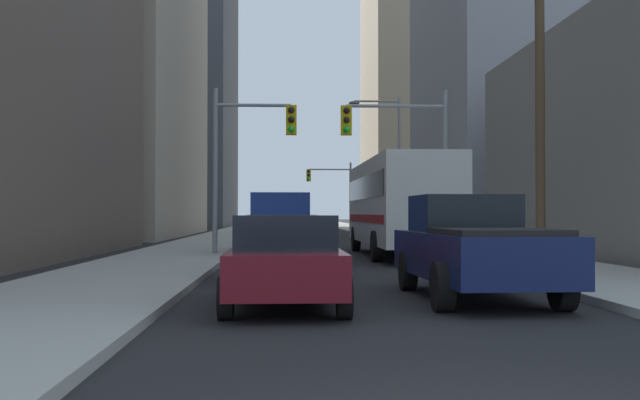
% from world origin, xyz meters
% --- Properties ---
extents(sidewalk_left, '(3.83, 160.00, 0.15)m').
position_xyz_m(sidewalk_left, '(-5.44, 50.00, 0.07)').
color(sidewalk_left, '#9E9E99').
rests_on(sidewalk_left, ground).
extents(sidewalk_right, '(3.83, 160.00, 0.15)m').
position_xyz_m(sidewalk_right, '(5.44, 50.00, 0.07)').
color(sidewalk_right, '#9E9E99').
rests_on(sidewalk_right, ground).
extents(city_bus, '(2.67, 11.52, 3.40)m').
position_xyz_m(city_bus, '(2.44, 23.37, 1.93)').
color(city_bus, silver).
rests_on(city_bus, ground).
extents(pickup_truck_navy, '(2.21, 5.47, 1.90)m').
position_xyz_m(pickup_truck_navy, '(1.78, 9.38, 0.93)').
color(pickup_truck_navy, '#141E4C').
rests_on(pickup_truck_navy, ground).
extents(cargo_van_blue, '(2.16, 5.27, 2.26)m').
position_xyz_m(cargo_van_blue, '(-1.88, 24.18, 1.29)').
color(cargo_van_blue, navy).
rests_on(cargo_van_blue, ground).
extents(sedan_maroon, '(1.95, 4.21, 1.52)m').
position_xyz_m(sedan_maroon, '(-1.65, 8.06, 0.77)').
color(sedan_maroon, maroon).
rests_on(sedan_maroon, ground).
extents(sedan_red, '(1.95, 4.20, 1.52)m').
position_xyz_m(sedan_red, '(-1.72, 13.66, 0.77)').
color(sedan_red, maroon).
rests_on(sedan_red, ground).
extents(sedan_silver, '(1.95, 4.22, 1.52)m').
position_xyz_m(sedan_silver, '(-1.66, 30.63, 0.77)').
color(sedan_silver, '#B7BABF').
rests_on(sedan_silver, ground).
extents(traffic_signal_near_left, '(2.98, 0.44, 6.00)m').
position_xyz_m(traffic_signal_near_left, '(-2.89, 23.16, 4.00)').
color(traffic_signal_near_left, gray).
rests_on(traffic_signal_near_left, ground).
extents(traffic_signal_near_right, '(3.86, 0.44, 6.00)m').
position_xyz_m(traffic_signal_near_right, '(2.48, 23.16, 4.05)').
color(traffic_signal_near_right, gray).
rests_on(traffic_signal_near_right, ground).
extents(traffic_signal_far_right, '(3.96, 0.44, 6.00)m').
position_xyz_m(traffic_signal_far_right, '(2.43, 63.64, 4.05)').
color(traffic_signal_far_right, gray).
rests_on(traffic_signal_far_right, ground).
extents(utility_pole_right, '(2.20, 0.28, 10.38)m').
position_xyz_m(utility_pole_right, '(5.82, 17.88, 5.47)').
color(utility_pole_right, brown).
rests_on(utility_pole_right, ground).
extents(street_lamp_right, '(2.69, 0.32, 7.50)m').
position_xyz_m(street_lamp_right, '(3.78, 35.16, 4.57)').
color(street_lamp_right, gray).
rests_on(street_lamp_right, ground).
extents(building_left_mid_office, '(16.30, 27.73, 29.80)m').
position_xyz_m(building_left_mid_office, '(-16.63, 50.88, 14.90)').
color(building_left_mid_office, '#B7A893').
rests_on(building_left_mid_office, ground).
extents(building_right_mid_block, '(19.92, 18.66, 29.26)m').
position_xyz_m(building_right_mid_block, '(17.83, 44.99, 14.63)').
color(building_right_mid_block, '#93939E').
rests_on(building_right_mid_block, ground).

